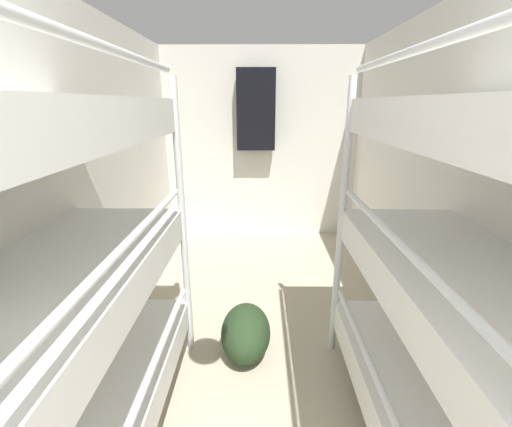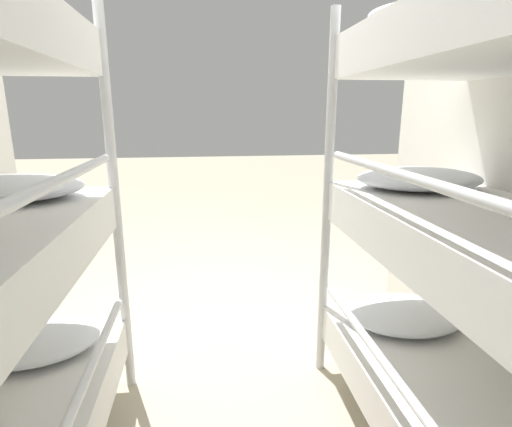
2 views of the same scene
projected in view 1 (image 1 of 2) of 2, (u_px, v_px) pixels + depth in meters
wall_left at (62, 192)px, 2.02m from camera, size 0.06×4.62×2.25m
wall_right at (465, 193)px, 2.00m from camera, size 0.06×4.62×2.25m
wall_back at (261, 146)px, 4.18m from camera, size 2.43×0.06×2.25m
bunk_stack_left_near at (39, 303)px, 1.25m from camera, size 0.69×1.76×1.80m
bunk_stack_right_near at (490, 306)px, 1.23m from camera, size 0.69×1.76×1.80m
duffel_bag at (246, 332)px, 2.28m from camera, size 0.33×0.49×0.33m
hanging_coat at (256, 110)px, 3.90m from camera, size 0.44×0.12×0.90m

